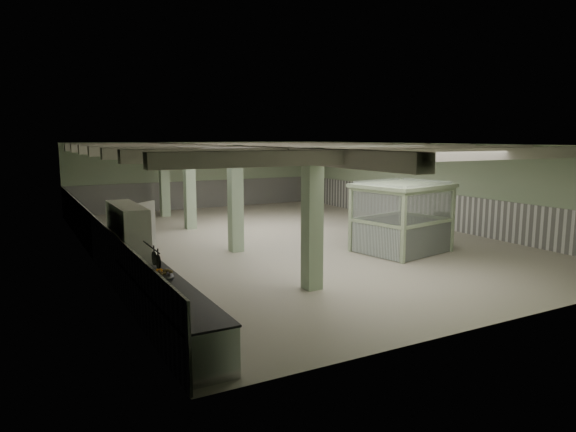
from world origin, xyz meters
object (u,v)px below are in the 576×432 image
prep_counter (166,307)px  filing_cabinet (443,230)px  guard_booth (402,205)px  walkin_cooler (129,248)px

prep_counter → filing_cabinet: (10.71, 3.11, 0.16)m
prep_counter → guard_booth: bearing=20.1°
guard_booth → filing_cabinet: guard_booth is taller
walkin_cooler → guard_booth: guard_booth is taller
walkin_cooler → guard_booth: (9.02, 0.27, 0.50)m
prep_counter → walkin_cooler: 3.07m
walkin_cooler → filing_cabinet: bearing=0.5°
prep_counter → filing_cabinet: filing_cabinet is taller
filing_cabinet → walkin_cooler: bearing=157.0°
prep_counter → walkin_cooler: walkin_cooler is taller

